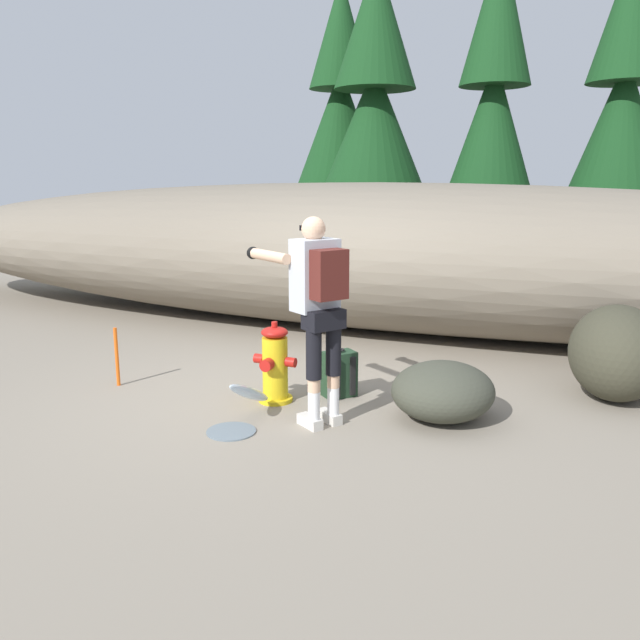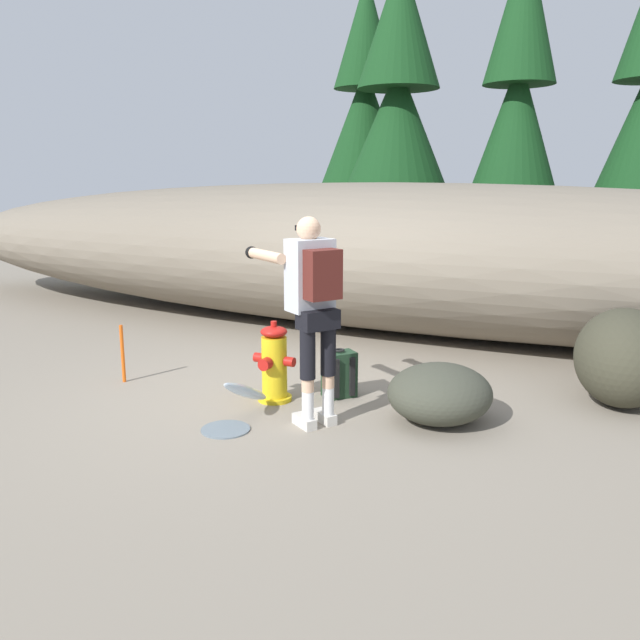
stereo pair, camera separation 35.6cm
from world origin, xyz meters
The scene contains 13 objects.
ground_plane centered at (0.00, 0.00, -0.02)m, with size 56.00×56.00×0.04m, color gray.
dirt_embankment centered at (0.00, 3.37, 1.00)m, with size 16.93×3.20×2.00m, color #756B5B.
fire_hydrant centered at (0.07, -0.06, 0.35)m, with size 0.42×0.37×0.77m.
hydrant_water_jet centered at (0.07, -0.63, 0.19)m, with size 0.41×0.89×0.44m.
utility_worker centered at (0.65, -0.43, 1.12)m, with size 1.02×0.85×1.76m.
spare_backpack centered at (0.57, 0.31, 0.22)m, with size 0.36×0.36×0.47m.
boulder_large centered at (3.02, 1.23, 0.45)m, with size 1.13×0.87×0.91m, color #393829.
boulder_mid centered at (1.62, 0.08, 0.25)m, with size 0.87×0.92×0.51m, color #3C3E32.
pine_tree_far_left centered at (-2.67, 8.89, 3.56)m, with size 2.14×2.14×6.31m.
pine_tree_left centered at (-1.56, 7.91, 3.36)m, with size 2.55×2.55×6.29m.
pine_tree_center centered at (0.83, 7.69, 3.27)m, with size 2.02×2.02×6.29m.
pine_tree_right centered at (3.06, 7.91, 3.26)m, with size 2.09×2.09×6.14m.
survey_stake centered at (-1.61, -0.24, 0.30)m, with size 0.04×0.04×0.60m, color #E55914.
Camera 1 is at (2.69, -5.31, 2.08)m, focal length 36.61 mm.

